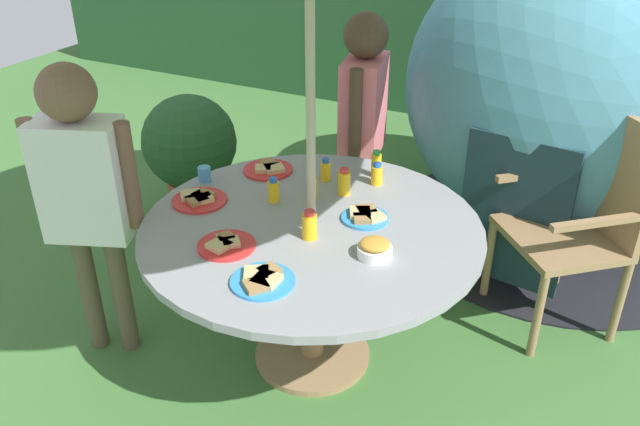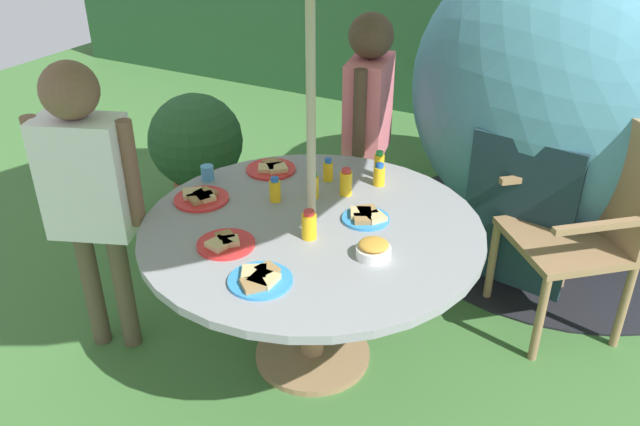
{
  "view_description": "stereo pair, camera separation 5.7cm",
  "coord_description": "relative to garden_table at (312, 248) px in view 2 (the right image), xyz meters",
  "views": [
    {
      "loc": [
        1.05,
        -2.02,
        2.03
      ],
      "look_at": [
        0.05,
        -0.03,
        0.78
      ],
      "focal_mm": 36.47,
      "sensor_mm": 36.0,
      "label": 1
    },
    {
      "loc": [
        1.1,
        -1.99,
        2.03
      ],
      "look_at": [
        0.05,
        -0.03,
        0.78
      ],
      "focal_mm": 36.47,
      "sensor_mm": 36.0,
      "label": 2
    }
  ],
  "objects": [
    {
      "name": "juice_bottle_near_right",
      "position": [
        0.04,
        -0.09,
        0.17
      ],
      "size": [
        0.06,
        0.06,
        0.12
      ],
      "color": "yellow",
      "rests_on": "garden_table"
    },
    {
      "name": "plate_far_left",
      "position": [
        0.18,
        0.14,
        0.13
      ],
      "size": [
        0.2,
        0.2,
        0.03
      ],
      "color": "#338CD8",
      "rests_on": "garden_table"
    },
    {
      "name": "juice_bottle_mid_left",
      "position": [
        -0.24,
        0.11,
        0.16
      ],
      "size": [
        0.05,
        0.05,
        0.11
      ],
      "color": "yellow",
      "rests_on": "garden_table"
    },
    {
      "name": "garden_table",
      "position": [
        0.0,
        0.0,
        0.0
      ],
      "size": [
        1.4,
        1.4,
        0.7
      ],
      "color": "#93704C",
      "rests_on": "ground_plane"
    },
    {
      "name": "cup_near",
      "position": [
        -0.62,
        0.13,
        0.15
      ],
      "size": [
        0.06,
        0.06,
        0.07
      ],
      "primitive_type": "cylinder",
      "color": "#4C99D8",
      "rests_on": "garden_table"
    },
    {
      "name": "plate_front_edge",
      "position": [
        -0.41,
        0.36,
        0.12
      ],
      "size": [
        0.23,
        0.23,
        0.03
      ],
      "color": "red",
      "rests_on": "garden_table"
    },
    {
      "name": "juice_bottle_spot_b",
      "position": [
        -0.1,
        0.21,
        0.17
      ],
      "size": [
        0.04,
        0.04,
        0.12
      ],
      "color": "yellow",
      "rests_on": "garden_table"
    },
    {
      "name": "juice_bottle_back_edge",
      "position": [
        -0.13,
        0.39,
        0.16
      ],
      "size": [
        0.05,
        0.05,
        0.11
      ],
      "color": "yellow",
      "rests_on": "garden_table"
    },
    {
      "name": "hedge_backdrop",
      "position": [
        0.0,
        3.51,
        0.33
      ],
      "size": [
        9.0,
        0.7,
        1.83
      ],
      "primitive_type": "cube",
      "color": "#234C28",
      "rests_on": "ground_plane"
    },
    {
      "name": "potted_plant",
      "position": [
        -1.26,
        0.85,
        -0.13
      ],
      "size": [
        0.57,
        0.57,
        0.78
      ],
      "color": "brown",
      "rests_on": "ground_plane"
    },
    {
      "name": "juice_bottle_spot_a",
      "position": [
        0.1,
        0.46,
        0.16
      ],
      "size": [
        0.05,
        0.05,
        0.1
      ],
      "color": "yellow",
      "rests_on": "garden_table"
    },
    {
      "name": "juice_bottle_mid_right",
      "position": [
        0.01,
        0.3,
        0.17
      ],
      "size": [
        0.06,
        0.06,
        0.12
      ],
      "color": "yellow",
      "rests_on": "garden_table"
    },
    {
      "name": "plate_near_left",
      "position": [
        -0.53,
        -0.04,
        0.13
      ],
      "size": [
        0.24,
        0.24,
        0.03
      ],
      "color": "red",
      "rests_on": "garden_table"
    },
    {
      "name": "child_in_white_shirt",
      "position": [
        -0.86,
        -0.34,
        0.27
      ],
      "size": [
        0.43,
        0.31,
        1.34
      ],
      "rotation": [
        0.0,
        0.0,
        0.37
      ],
      "color": "brown",
      "rests_on": "ground_plane"
    },
    {
      "name": "wooden_chair",
      "position": [
        0.97,
        0.83,
        -0.01
      ],
      "size": [
        0.68,
        0.68,
        1.05
      ],
      "rotation": [
        0.0,
        0.0,
        -0.86
      ],
      "color": "#93704C",
      "rests_on": "ground_plane"
    },
    {
      "name": "dome_tent",
      "position": [
        0.77,
        1.65,
        0.28
      ],
      "size": [
        2.19,
        2.19,
        1.74
      ],
      "rotation": [
        0.0,
        0.0,
        -0.14
      ],
      "color": "teal",
      "rests_on": "ground_plane"
    },
    {
      "name": "ground_plane",
      "position": [
        0.0,
        0.0,
        -0.59
      ],
      "size": [
        10.0,
        10.0,
        0.02
      ],
      "primitive_type": "cube",
      "color": "#3D6B33"
    },
    {
      "name": "snack_bowl",
      "position": [
        0.32,
        -0.1,
        0.15
      ],
      "size": [
        0.13,
        0.13,
        0.07
      ],
      "color": "white",
      "rests_on": "garden_table"
    },
    {
      "name": "juice_bottle_center_front",
      "position": [
        0.06,
        0.53,
        0.17
      ],
      "size": [
        0.05,
        0.05,
        0.13
      ],
      "color": "yellow",
      "rests_on": "garden_table"
    },
    {
      "name": "child_in_pink_shirt",
      "position": [
        -0.19,
        0.96,
        0.27
      ],
      "size": [
        0.25,
        0.45,
        1.34
      ],
      "rotation": [
        0.0,
        0.0,
        -1.38
      ],
      "color": "#3F3F47",
      "rests_on": "ground_plane"
    },
    {
      "name": "plate_center_back",
      "position": [
        0.03,
        -0.44,
        0.13
      ],
      "size": [
        0.23,
        0.23,
        0.03
      ],
      "color": "#338CD8",
      "rests_on": "garden_table"
    },
    {
      "name": "plate_far_right",
      "position": [
        -0.22,
        -0.3,
        0.12
      ],
      "size": [
        0.22,
        0.22,
        0.03
      ],
      "color": "red",
      "rests_on": "garden_table"
    }
  ]
}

